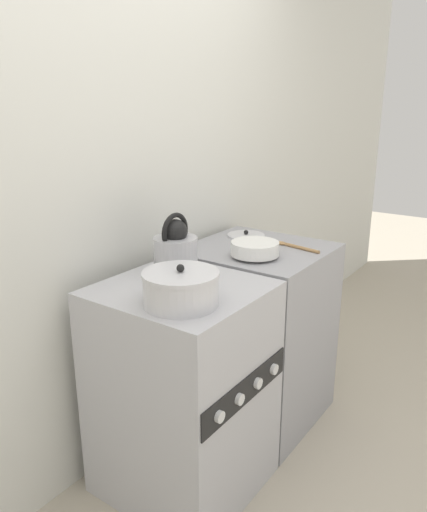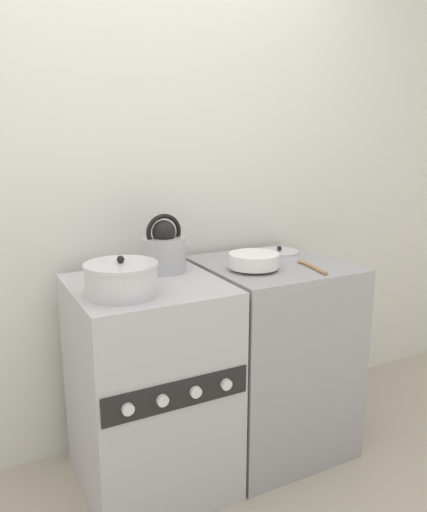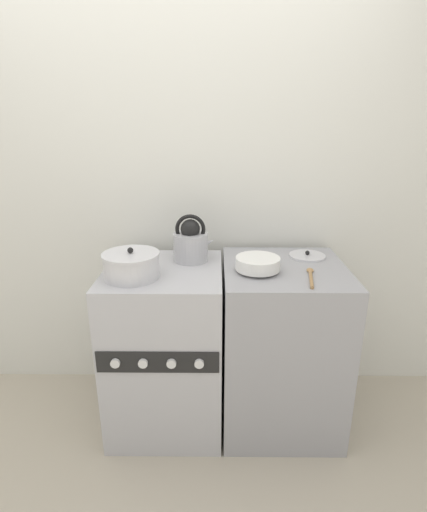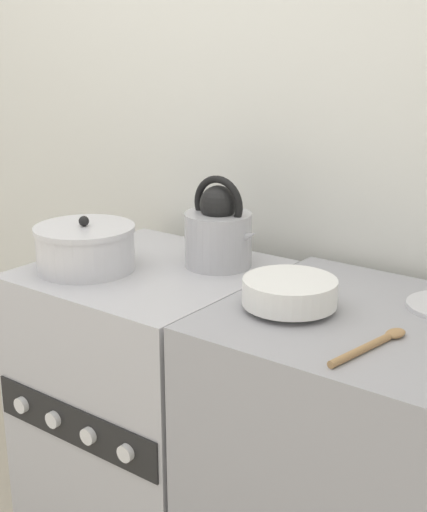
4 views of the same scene
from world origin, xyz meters
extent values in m
plane|color=#B2A893|center=(0.00, 0.00, 0.00)|extent=(12.00, 12.00, 0.00)
cube|color=silver|center=(0.00, 0.71, 1.25)|extent=(7.00, 0.06, 2.50)
cube|color=#B2B2B7|center=(0.00, 0.30, 0.45)|extent=(0.59, 0.61, 0.90)
cube|color=black|center=(0.00, 0.00, 0.56)|extent=(0.57, 0.01, 0.11)
cylinder|color=silver|center=(-0.19, -0.01, 0.56)|extent=(0.04, 0.02, 0.04)
cylinder|color=silver|center=(-0.07, -0.01, 0.56)|extent=(0.04, 0.02, 0.04)
cylinder|color=silver|center=(0.07, -0.01, 0.56)|extent=(0.04, 0.02, 0.04)
cylinder|color=silver|center=(0.19, -0.01, 0.56)|extent=(0.04, 0.02, 0.04)
cube|color=#99999E|center=(0.62, 0.32, 0.46)|extent=(0.62, 0.64, 0.91)
cylinder|color=#B2B2B7|center=(0.13, 0.44, 0.98)|extent=(0.19, 0.19, 0.15)
sphere|color=black|center=(0.13, 0.44, 1.08)|extent=(0.10, 0.10, 0.10)
torus|color=black|center=(0.13, 0.44, 1.08)|extent=(0.16, 0.02, 0.16)
cone|color=#B2B2B7|center=(0.22, 0.44, 1.00)|extent=(0.09, 0.04, 0.07)
cylinder|color=silver|center=(-0.13, 0.19, 0.96)|extent=(0.26, 0.26, 0.11)
cylinder|color=silver|center=(-0.13, 0.19, 1.02)|extent=(0.27, 0.27, 0.01)
sphere|color=black|center=(-0.13, 0.19, 1.04)|extent=(0.03, 0.03, 0.03)
cylinder|color=white|center=(0.47, 0.25, 0.92)|extent=(0.10, 0.10, 0.01)
cylinder|color=white|center=(0.47, 0.25, 0.96)|extent=(0.22, 0.22, 0.06)
cylinder|color=silver|center=(0.77, 0.48, 0.92)|extent=(0.20, 0.20, 0.01)
sphere|color=black|center=(0.77, 0.48, 0.93)|extent=(0.02, 0.02, 0.02)
cylinder|color=#A37A4C|center=(0.71, 0.13, 0.92)|extent=(0.05, 0.19, 0.02)
ellipsoid|color=#A37A4C|center=(0.73, 0.25, 0.92)|extent=(0.04, 0.06, 0.02)
camera|label=1|loc=(-1.40, -0.84, 1.59)|focal=35.00mm
camera|label=2|loc=(-0.65, -1.52, 1.47)|focal=35.00mm
camera|label=3|loc=(0.27, -1.58, 1.63)|focal=28.00mm
camera|label=4|loc=(1.25, -1.08, 1.52)|focal=50.00mm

